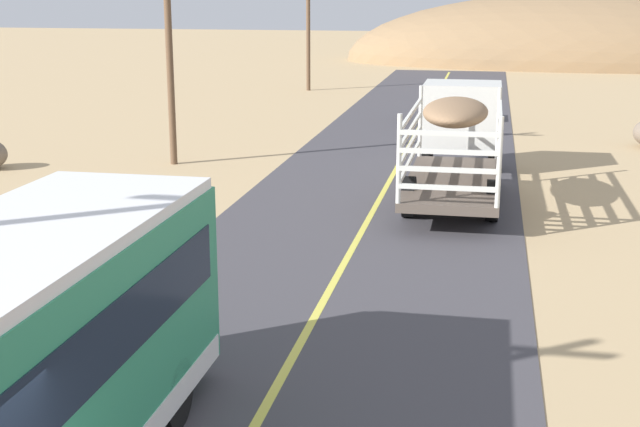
# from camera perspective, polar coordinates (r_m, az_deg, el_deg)

# --- Properties ---
(livestock_truck) EXTENTS (2.53, 9.70, 3.02)m
(livestock_truck) POSITION_cam_1_polar(r_m,az_deg,el_deg) (27.49, 9.04, 5.61)
(livestock_truck) COLOR silver
(livestock_truck) RESTS_ON road_surface
(car_far) EXTENTS (1.80, 4.40, 1.46)m
(car_far) POSITION_cam_1_polar(r_m,az_deg,el_deg) (40.47, 8.18, 6.88)
(car_far) COLOR black
(car_far) RESTS_ON road_surface
(power_pole_mid) EXTENTS (2.20, 0.24, 8.86)m
(power_pole_mid) POSITION_cam_1_polar(r_m,az_deg,el_deg) (30.40, -9.86, 11.98)
(power_pole_mid) COLOR brown
(power_pole_mid) RESTS_ON ground
(power_pole_far) EXTENTS (2.20, 0.24, 7.56)m
(power_pole_far) POSITION_cam_1_polar(r_m,az_deg,el_deg) (52.55, -0.77, 12.44)
(power_pole_far) COLOR brown
(power_pole_far) RESTS_ON ground
(distant_hill) EXTENTS (38.34, 18.84, 11.20)m
(distant_hill) POSITION_cam_1_polar(r_m,az_deg,el_deg) (75.69, 16.51, 9.40)
(distant_hill) COLOR #8D6E4C
(distant_hill) RESTS_ON ground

